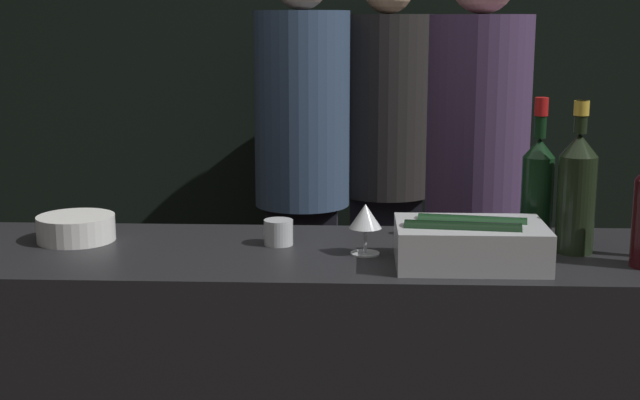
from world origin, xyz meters
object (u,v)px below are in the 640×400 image
at_px(candle_votive, 279,232).
at_px(person_grey_polo, 386,156).
at_px(wine_glass, 365,218).
at_px(person_blond_tee, 476,196).
at_px(person_in_hoodie, 302,163).
at_px(champagne_bottle, 577,190).
at_px(bowl_white, 76,227).
at_px(red_wine_bottle_burgundy, 537,186).
at_px(ice_bin_with_bottles, 469,242).

distance_m(candle_votive, person_grey_polo, 1.75).
height_order(wine_glass, person_blond_tee, person_blond_tee).
relative_size(wine_glass, person_in_hoodie, 0.07).
xyz_separation_m(champagne_bottle, person_blond_tee, (-0.13, 0.82, -0.18)).
distance_m(bowl_white, candle_votive, 0.52).
relative_size(bowl_white, candle_votive, 2.69).
height_order(red_wine_bottle_burgundy, person_blond_tee, person_blond_tee).
xyz_separation_m(candle_votive, champagne_bottle, (0.72, -0.04, 0.12)).
height_order(person_in_hoodie, person_blond_tee, person_in_hoodie).
relative_size(candle_votive, person_grey_polo, 0.04).
height_order(candle_votive, red_wine_bottle_burgundy, red_wine_bottle_burgundy).
xyz_separation_m(wine_glass, person_in_hoodie, (-0.25, 1.51, -0.11)).
relative_size(ice_bin_with_bottles, person_grey_polo, 0.18).
bearing_deg(ice_bin_with_bottles, red_wine_bottle_burgundy, 45.63).
distance_m(person_in_hoodie, person_blond_tee, 0.90).
bearing_deg(person_grey_polo, candle_votive, 16.80).
bearing_deg(bowl_white, person_blond_tee, 34.34).
bearing_deg(candle_votive, champagne_bottle, -3.39).
height_order(bowl_white, candle_votive, bowl_white).
distance_m(wine_glass, champagne_bottle, 0.51).
height_order(red_wine_bottle_burgundy, person_in_hoodie, person_in_hoodie).
bearing_deg(bowl_white, candle_votive, -2.19).
bearing_deg(bowl_white, red_wine_bottle_burgundy, 0.26).
height_order(candle_votive, person_grey_polo, person_grey_polo).
distance_m(ice_bin_with_bottles, candle_votive, 0.48).
relative_size(bowl_white, person_grey_polo, 0.11).
relative_size(ice_bin_with_bottles, red_wine_bottle_burgundy, 0.92).
distance_m(wine_glass, person_in_hoodie, 1.54).
xyz_separation_m(person_blond_tee, person_grey_polo, (-0.27, 0.95, -0.01)).
relative_size(champagne_bottle, person_blond_tee, 0.20).
bearing_deg(ice_bin_with_bottles, candle_votive, 159.82).
bearing_deg(person_in_hoodie, red_wine_bottle_burgundy, 178.26).
relative_size(red_wine_bottle_burgundy, person_blond_tee, 0.20).
bearing_deg(champagne_bottle, red_wine_bottle_burgundy, 139.59).
distance_m(person_blond_tee, person_grey_polo, 0.98).
xyz_separation_m(candle_votive, red_wine_bottle_burgundy, (0.64, 0.03, 0.12)).
bearing_deg(person_blond_tee, champagne_bottle, -79.61).
height_order(wine_glass, person_in_hoodie, person_in_hoodie).
bearing_deg(candle_votive, bowl_white, 177.81).
bearing_deg(champagne_bottle, person_in_hoodie, 116.88).
relative_size(ice_bin_with_bottles, candle_votive, 4.65).
height_order(ice_bin_with_bottles, red_wine_bottle_burgundy, red_wine_bottle_burgundy).
bearing_deg(wine_glass, bowl_white, 171.97).
relative_size(red_wine_bottle_burgundy, person_in_hoodie, 0.20).
distance_m(ice_bin_with_bottles, person_blond_tee, 0.95).
distance_m(red_wine_bottle_burgundy, person_blond_tee, 0.77).
relative_size(person_blond_tee, person_grey_polo, 1.00).
height_order(person_in_hoodie, person_grey_polo, person_in_hoodie).
distance_m(bowl_white, champagne_bottle, 1.24).
distance_m(bowl_white, wine_glass, 0.74).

